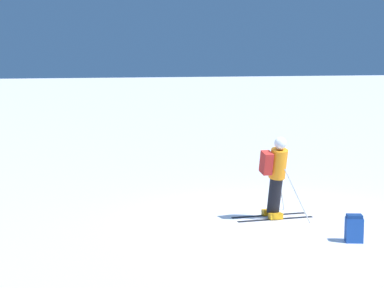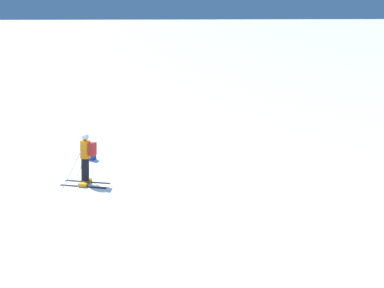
{
  "view_description": "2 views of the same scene",
  "coord_description": "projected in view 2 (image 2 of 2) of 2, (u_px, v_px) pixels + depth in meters",
  "views": [
    {
      "loc": [
        -10.65,
        7.54,
        3.12
      ],
      "look_at": [
        -0.38,
        2.11,
        1.7
      ],
      "focal_mm": 60.0,
      "sensor_mm": 36.0,
      "label": 1
    },
    {
      "loc": [
        11.65,
        2.97,
        5.72
      ],
      "look_at": [
        -1.44,
        3.71,
        0.83
      ],
      "focal_mm": 35.0,
      "sensor_mm": 36.0,
      "label": 2
    }
  ],
  "objects": [
    {
      "name": "ground_plane",
      "position": [
        86.0,
        184.0,
        12.74
      ],
      "size": [
        300.0,
        300.0,
        0.0
      ],
      "primitive_type": "plane",
      "color": "white"
    },
    {
      "name": "skier",
      "position": [
        86.0,
        156.0,
        12.54
      ],
      "size": [
        1.26,
        1.69,
        1.75
      ],
      "rotation": [
        0.0,
        0.0,
        -0.21
      ],
      "color": "black",
      "rests_on": "ground"
    },
    {
      "name": "spare_backpack",
      "position": [
        91.0,
        153.0,
        14.66
      ],
      "size": [
        0.34,
        0.37,
        0.5
      ],
      "rotation": [
        0.0,
        0.0,
        1.04
      ],
      "color": "#194293",
      "rests_on": "ground"
    }
  ]
}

